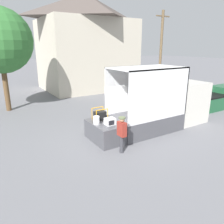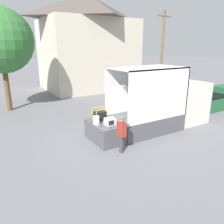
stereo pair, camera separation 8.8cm
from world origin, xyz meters
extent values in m
plane|color=slate|center=(0.00, 0.00, 0.00)|extent=(160.00, 160.00, 0.00)
cube|color=silver|center=(5.06, 0.00, 1.24)|extent=(2.32, 2.01, 2.48)
cube|color=#4C4C51|center=(1.95, 0.00, 0.47)|extent=(3.91, 2.19, 0.94)
cube|color=white|center=(1.95, 1.06, 2.23)|extent=(3.91, 0.06, 2.58)
cube|color=white|center=(1.95, -1.06, 2.23)|extent=(3.91, 0.06, 2.58)
cube|color=white|center=(3.88, 0.00, 2.23)|extent=(0.06, 2.19, 2.58)
cube|color=white|center=(1.95, 0.00, 3.49)|extent=(3.91, 2.19, 0.06)
cylinder|color=orange|center=(2.12, 0.43, 1.15)|extent=(0.33, 0.33, 0.41)
cube|color=olive|center=(1.98, -0.73, 1.09)|extent=(0.44, 0.32, 0.28)
cube|color=#4C4C51|center=(-0.64, 0.00, 0.47)|extent=(1.29, 2.08, 0.94)
cube|color=white|center=(-0.57, -0.38, 1.11)|extent=(0.47, 0.41, 0.32)
cube|color=black|center=(-0.62, -0.59, 1.11)|extent=(0.30, 0.01, 0.22)
cube|color=black|center=(-0.61, 0.54, 1.16)|extent=(0.55, 0.42, 0.43)
cylinder|color=slate|center=(-0.40, 0.54, 1.18)|extent=(0.21, 0.23, 0.23)
cylinder|color=orange|center=(-0.94, 0.30, 1.25)|extent=(0.04, 0.04, 0.60)
cylinder|color=orange|center=(-0.29, 0.30, 1.25)|extent=(0.04, 0.04, 0.60)
cylinder|color=orange|center=(-0.94, 0.79, 1.25)|extent=(0.04, 0.04, 0.60)
cylinder|color=orange|center=(-0.29, 0.79, 1.25)|extent=(0.04, 0.04, 0.60)
cylinder|color=orange|center=(-0.61, 0.30, 1.53)|extent=(0.65, 0.04, 0.04)
cylinder|color=orange|center=(-0.61, 0.79, 1.53)|extent=(0.65, 0.04, 0.04)
cylinder|color=silver|center=(-1.10, 0.01, 1.14)|extent=(0.30, 0.30, 0.40)
cylinder|color=#38383D|center=(-0.67, -1.54, 0.40)|extent=(0.18, 0.18, 0.80)
cube|color=maroon|center=(-0.67, -1.54, 1.12)|extent=(0.24, 0.44, 0.63)
sphere|color=tan|center=(-0.67, -1.54, 1.55)|extent=(0.22, 0.22, 0.22)
cylinder|color=#606B47|center=(-0.67, -1.54, 1.63)|extent=(0.30, 0.30, 0.06)
cube|color=#1E5633|center=(10.56, 0.95, 0.48)|extent=(5.32, 1.83, 0.97)
cube|color=black|center=(8.97, 0.95, 1.03)|extent=(2.13, 1.75, 0.12)
cube|color=beige|center=(4.94, 13.65, 3.63)|extent=(9.16, 7.44, 7.25)
pyramid|color=#514742|center=(4.94, 13.65, 8.52)|extent=(9.62, 7.81, 2.54)
cylinder|color=brown|center=(11.72, 9.27, 4.08)|extent=(0.28, 0.28, 8.17)
cube|color=brown|center=(11.72, 9.27, 7.57)|extent=(1.80, 0.14, 0.12)
cylinder|color=brown|center=(-4.01, 8.42, 1.47)|extent=(0.36, 0.36, 2.93)
camera|label=1|loc=(-5.67, -8.83, 4.54)|focal=35.00mm
camera|label=2|loc=(-5.59, -8.87, 4.54)|focal=35.00mm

